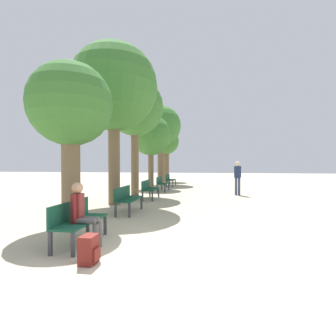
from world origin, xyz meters
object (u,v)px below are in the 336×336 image
at_px(tree_row_1, 114,88).
at_px(tree_row_4, 161,127).
at_px(bench_row_4, 170,179).
at_px(tree_row_3, 151,136).
at_px(pedestrian_near, 238,176).
at_px(backpack, 89,250).
at_px(tree_row_0, 70,108).
at_px(tree_row_5, 166,143).
at_px(bench_row_3, 162,183).
at_px(tree_row_2, 135,108).
at_px(person_seated, 83,212).
at_px(bench_row_1, 127,197).
at_px(bench_row_0, 77,218).
at_px(bench_row_2, 149,188).

distance_m(tree_row_1, tree_row_4, 10.50).
bearing_deg(tree_row_1, bench_row_4, 82.98).
xyz_separation_m(tree_row_3, pedestrian_near, (5.22, -3.03, -2.45)).
relative_size(tree_row_3, backpack, 10.28).
bearing_deg(tree_row_0, pedestrian_near, 54.01).
xyz_separation_m(tree_row_3, tree_row_4, (0.00, 3.63, 1.09)).
relative_size(tree_row_0, tree_row_5, 0.92).
bearing_deg(bench_row_3, tree_row_2, -116.93).
height_order(tree_row_2, person_seated, tree_row_2).
relative_size(bench_row_3, tree_row_1, 0.24).
relative_size(bench_row_1, tree_row_3, 0.32).
bearing_deg(tree_row_0, bench_row_1, 58.69).
bearing_deg(person_seated, pedestrian_near, 66.40).
distance_m(tree_row_0, person_seated, 3.33).
bearing_deg(pedestrian_near, bench_row_3, 163.59).
bearing_deg(person_seated, tree_row_4, 94.63).
distance_m(tree_row_4, tree_row_5, 3.01).
bearing_deg(pedestrian_near, tree_row_4, 128.06).
xyz_separation_m(bench_row_0, bench_row_1, (0.00, 3.35, 0.00)).
relative_size(bench_row_2, tree_row_0, 0.36).
relative_size(bench_row_1, tree_row_5, 0.33).
xyz_separation_m(bench_row_1, tree_row_2, (-1.04, 4.67, 3.94)).
relative_size(tree_row_2, tree_row_5, 1.26).
bearing_deg(bench_row_1, bench_row_3, 90.00).
height_order(bench_row_3, tree_row_1, tree_row_1).
xyz_separation_m(tree_row_1, tree_row_2, (0.00, 3.03, -0.16)).
xyz_separation_m(bench_row_0, tree_row_2, (-1.04, 8.02, 3.94)).
bearing_deg(tree_row_0, tree_row_2, 90.00).
xyz_separation_m(person_seated, backpack, (0.49, -0.78, -0.46)).
bearing_deg(pedestrian_near, tree_row_1, -143.66).
bearing_deg(person_seated, bench_row_0, 139.93).
xyz_separation_m(tree_row_0, tree_row_3, (0.00, 10.21, 0.29)).
relative_size(bench_row_4, backpack, 3.34).
distance_m(tree_row_3, person_seated, 12.43).
distance_m(bench_row_1, bench_row_3, 6.71).
distance_m(bench_row_1, tree_row_1, 4.54).
relative_size(tree_row_1, pedestrian_near, 3.68).
relative_size(bench_row_2, bench_row_3, 1.00).
distance_m(bench_row_0, pedestrian_near, 9.78).
height_order(bench_row_0, tree_row_4, tree_row_4).
bearing_deg(tree_row_1, person_seated, -76.23).
bearing_deg(tree_row_3, tree_row_2, -90.00).
distance_m(bench_row_4, tree_row_1, 9.42).
distance_m(tree_row_1, tree_row_3, 6.97).
bearing_deg(person_seated, bench_row_1, 93.78).
bearing_deg(tree_row_5, tree_row_1, -90.00).
bearing_deg(bench_row_0, tree_row_5, 93.24).
distance_m(bench_row_4, tree_row_5, 5.81).
bearing_deg(bench_row_4, tree_row_3, -123.72).
height_order(bench_row_2, tree_row_5, tree_row_5).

